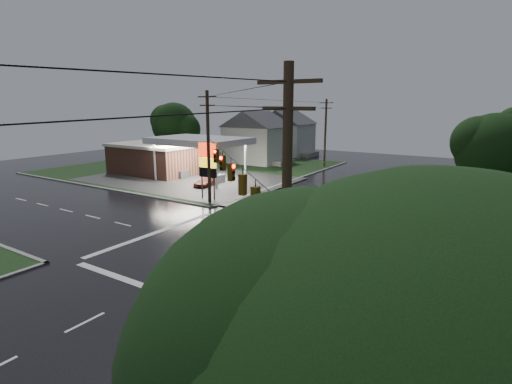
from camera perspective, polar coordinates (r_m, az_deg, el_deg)
The scene contains 15 objects.
ground at distance 27.55m, azimuth -3.84°, elevation -8.25°, with size 120.00×120.00×0.00m, color black.
grass_nw at distance 63.14m, azimuth -8.70°, elevation 3.50°, with size 36.00×36.00×0.08m, color black.
gas_station at distance 58.05m, azimuth -12.67°, elevation 5.06°, with size 26.20×18.00×5.60m.
pylon_sign at distance 40.93m, azimuth -6.95°, elevation 4.34°, with size 2.00×0.35×6.00m.
utility_pole_nw at distance 39.33m, azimuth -6.82°, elevation 6.53°, with size 2.20×0.32×11.00m.
utility_pole_se at distance 13.23m, azimuth 4.32°, elevation -5.23°, with size 2.20×0.32×11.00m.
utility_pole_n at distance 63.85m, azimuth 9.88°, elevation 8.46°, with size 2.20×0.32×10.50m.
traffic_signals at distance 25.95m, azimuth -4.04°, elevation 5.24°, with size 26.87×26.87×1.47m.
house_near at distance 67.52m, azimuth 0.12°, elevation 7.95°, with size 11.05×8.48×8.60m.
house_far at distance 78.33m, azimuth 4.30°, elevation 8.54°, with size 11.05×8.48×8.60m.
tree_nw_behind at distance 70.75m, azimuth -11.53°, elevation 9.35°, with size 8.93×7.60×10.00m.
tree_ne_near at distance 42.81m, azimuth 31.05°, elevation 5.10°, with size 7.99×6.80×8.98m.
car_north at distance 41.90m, azimuth 9.21°, elevation -0.06°, with size 1.60×4.59×1.51m, color black.
car_crossing at distance 31.23m, azimuth -0.14°, elevation -4.38°, with size 1.61×3.99×1.36m, color gray.
car_pump at distance 48.31m, azimuth -7.14°, elevation 1.47°, with size 1.66×4.09×1.19m, color #541E13.
Camera 1 is at (15.49, -20.59, 9.74)m, focal length 28.00 mm.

